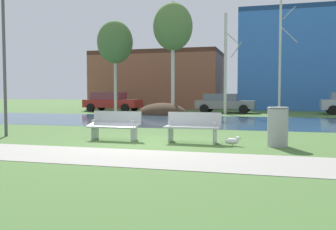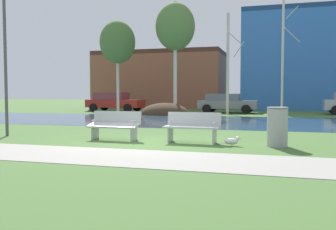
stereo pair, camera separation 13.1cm
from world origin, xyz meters
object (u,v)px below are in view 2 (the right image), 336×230
(bench_right, at_px, (192,126))
(parked_van_nearest_red, at_px, (114,101))
(bench_left, at_px, (115,124))
(trash_bin, at_px, (277,126))
(parked_sedan_second_grey, at_px, (227,103))
(seagull, at_px, (232,141))
(streetlamp, at_px, (4,17))

(bench_right, bearing_deg, parked_van_nearest_red, 120.85)
(bench_left, distance_m, trash_bin, 4.79)
(bench_right, height_order, trash_bin, trash_bin)
(parked_van_nearest_red, bearing_deg, parked_sedan_second_grey, 0.12)
(bench_right, distance_m, seagull, 1.28)
(bench_left, bearing_deg, seagull, -5.94)
(bench_left, xyz_separation_m, trash_bin, (4.78, -0.16, 0.07))
(parked_sedan_second_grey, bearing_deg, streetlamp, -106.98)
(streetlamp, xyz_separation_m, parked_sedan_second_grey, (5.17, 16.94, -3.16))
(bench_left, height_order, streetlamp, streetlamp)
(bench_right, distance_m, parked_sedan_second_grey, 16.89)
(trash_bin, height_order, streetlamp, streetlamp)
(streetlamp, xyz_separation_m, parked_van_nearest_red, (-3.77, 16.92, -3.12))
(streetlamp, bearing_deg, seagull, -2.18)
(seagull, distance_m, parked_sedan_second_grey, 17.39)
(trash_bin, distance_m, streetlamp, 9.26)
(bench_right, bearing_deg, streetlamp, -179.17)
(seagull, xyz_separation_m, parked_sedan_second_grey, (-2.29, 17.23, 0.61))
(seagull, relative_size, parked_van_nearest_red, 0.10)
(streetlamp, bearing_deg, parked_sedan_second_grey, 73.02)
(trash_bin, bearing_deg, bench_left, 178.05)
(seagull, xyz_separation_m, streetlamp, (-7.47, 0.28, 3.77))
(parked_van_nearest_red, bearing_deg, seagull, -56.86)
(trash_bin, distance_m, seagull, 1.26)
(trash_bin, relative_size, parked_van_nearest_red, 0.23)
(bench_right, bearing_deg, trash_bin, -3.98)
(bench_left, distance_m, seagull, 3.65)
(bench_right, relative_size, parked_sedan_second_grey, 0.38)
(streetlamp, relative_size, parked_van_nearest_red, 1.31)
(bench_right, relative_size, trash_bin, 1.54)
(bench_right, bearing_deg, parked_sedan_second_grey, 93.77)
(bench_left, relative_size, bench_right, 1.00)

